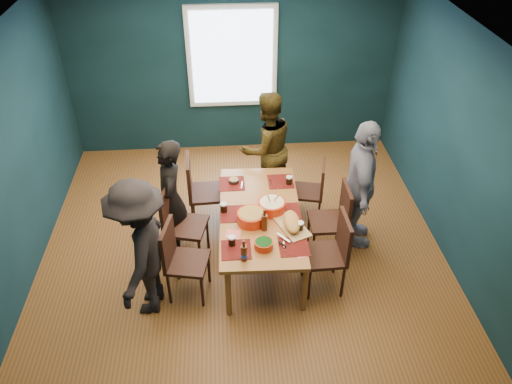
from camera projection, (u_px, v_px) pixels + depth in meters
room at (240, 143)px, 5.78m from camera, size 5.01×5.01×2.71m
dining_table at (260, 217)px, 5.83m from camera, size 0.99×1.90×0.71m
chair_left_far at (199, 187)px, 6.40m from camera, size 0.48×0.48×1.02m
chair_left_mid at (178, 219)px, 5.89m from camera, size 0.55×0.55×1.01m
chair_left_near at (179, 256)px, 5.43m from camera, size 0.51×0.51×0.96m
chair_right_far at (315, 187)px, 6.55m from camera, size 0.47×0.47×0.87m
chair_right_mid at (336, 215)px, 5.99m from camera, size 0.44×0.44×0.97m
chair_right_near at (333, 248)px, 5.51m from camera, size 0.46×0.46×0.99m
person_far_left at (171, 199)px, 5.92m from camera, size 0.40×0.58×1.53m
person_back at (267, 148)px, 6.76m from camera, size 0.96×0.87×1.62m
person_right at (360, 186)px, 5.97m from camera, size 0.56×1.05×1.71m
person_near_left at (141, 250)px, 5.12m from camera, size 0.76×1.14×1.65m
bowl_salad at (251, 217)px, 5.62m from camera, size 0.32×0.32×0.14m
bowl_dumpling at (272, 206)px, 5.78m from camera, size 0.32×0.32×0.30m
bowl_herbs at (264, 244)px, 5.29m from camera, size 0.21×0.21×0.09m
cutting_board at (292, 223)px, 5.55m from camera, size 0.42×0.63×0.13m
small_bowl at (234, 181)px, 6.27m from camera, size 0.13×0.13×0.05m
beer_bottle_a at (244, 253)px, 5.11m from camera, size 0.07×0.07×0.26m
beer_bottle_b at (264, 222)px, 5.49m from camera, size 0.07×0.07×0.28m
cola_glass_a at (232, 240)px, 5.31m from camera, size 0.08×0.08×0.11m
cola_glass_b at (300, 226)px, 5.50m from camera, size 0.08×0.08×0.11m
cola_glass_c at (289, 180)px, 6.22m from camera, size 0.08×0.08×0.11m
cola_glass_d at (224, 207)px, 5.77m from camera, size 0.08×0.08×0.12m
napkin_a at (291, 208)px, 5.87m from camera, size 0.16×0.16×0.00m
napkin_b at (233, 234)px, 5.49m from camera, size 0.19×0.19×0.00m
napkin_c at (302, 253)px, 5.24m from camera, size 0.20×0.20×0.00m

